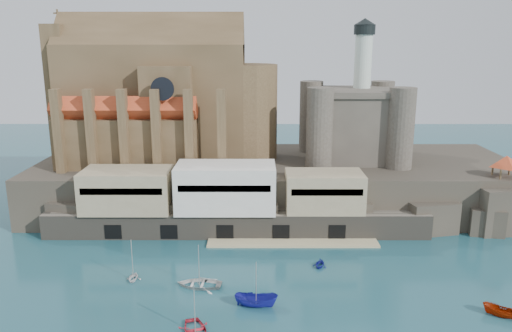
{
  "coord_description": "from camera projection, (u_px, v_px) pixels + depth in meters",
  "views": [
    {
      "loc": [
        -4.39,
        -63.91,
        34.52
      ],
      "look_at": [
        -4.49,
        32.0,
        10.61
      ],
      "focal_mm": 35.0,
      "sensor_mm": 36.0,
      "label": 1
    }
  ],
  "objects": [
    {
      "name": "church",
      "position": [
        163.0,
        102.0,
        105.64
      ],
      "size": [
        47.0,
        25.93,
        30.51
      ],
      "color": "brown",
      "rests_on": "promontory"
    },
    {
      "name": "boat_7",
      "position": [
        320.0,
        266.0,
        78.9
      ],
      "size": [
        3.08,
        2.48,
        3.09
      ],
      "primitive_type": "imported",
      "rotation": [
        0.0,
        0.0,
        5.91
      ],
      "color": "navy",
      "rests_on": "ground"
    },
    {
      "name": "castle_keep",
      "position": [
        353.0,
        121.0,
        105.77
      ],
      "size": [
        21.2,
        21.2,
        29.3
      ],
      "color": "#474037",
      "rests_on": "promontory"
    },
    {
      "name": "rock_outcrop",
      "position": [
        501.0,
        208.0,
        94.41
      ],
      "size": [
        14.5,
        10.5,
        8.7
      ],
      "color": "#2B2620",
      "rests_on": "ground"
    },
    {
      "name": "boat_2",
      "position": [
        256.0,
        306.0,
        67.0
      ],
      "size": [
        2.52,
        2.47,
        5.87
      ],
      "primitive_type": "imported",
      "rotation": [
        0.0,
        0.0,
        1.45
      ],
      "color": "#1F2098",
      "rests_on": "ground"
    },
    {
      "name": "pavilion",
      "position": [
        506.0,
        163.0,
        92.46
      ],
      "size": [
        6.4,
        6.4,
        5.4
      ],
      "color": "brown",
      "rests_on": "rock_outcrop"
    },
    {
      "name": "quay",
      "position": [
        225.0,
        202.0,
        91.29
      ],
      "size": [
        70.0,
        12.0,
        13.05
      ],
      "color": "#60594D",
      "rests_on": "ground"
    },
    {
      "name": "promontory",
      "position": [
        276.0,
        183.0,
        107.37
      ],
      "size": [
        100.0,
        36.0,
        10.0
      ],
      "color": "#2B2620",
      "rests_on": "ground"
    },
    {
      "name": "ground",
      "position": [
        288.0,
        294.0,
        70.36
      ],
      "size": [
        300.0,
        300.0,
        0.0
      ],
      "primitive_type": "plane",
      "color": "#184651",
      "rests_on": "ground"
    },
    {
      "name": "boat_4",
      "position": [
        133.0,
        280.0,
        74.43
      ],
      "size": [
        2.74,
        1.76,
        3.09
      ],
      "primitive_type": "imported",
      "rotation": [
        0.0,
        0.0,
        3.09
      ],
      "color": "silver",
      "rests_on": "ground"
    },
    {
      "name": "boat_6",
      "position": [
        199.0,
        286.0,
        72.57
      ],
      "size": [
        1.81,
        4.79,
        6.55
      ],
      "primitive_type": "imported",
      "rotation": [
        0.0,
        0.0,
        4.62
      ],
      "color": "silver",
      "rests_on": "ground"
    },
    {
      "name": "boat_5",
      "position": [
        501.0,
        316.0,
        64.58
      ],
      "size": [
        2.39,
        2.38,
        4.58
      ],
      "primitive_type": "imported",
      "rotation": [
        0.0,
        0.0,
        4.19
      ],
      "color": "#9A2202",
      "rests_on": "ground"
    }
  ]
}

